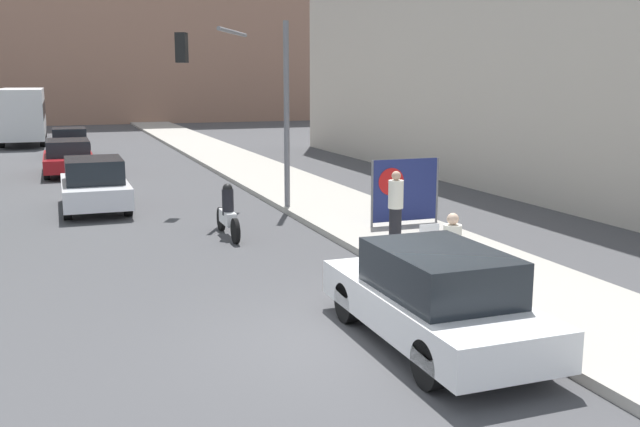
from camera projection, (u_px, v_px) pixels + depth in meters
The scene contains 13 objects.
ground_plane at pixel (348, 341), 10.48m from camera, with size 160.00×160.00×0.00m, color #444447.
sidewalk_curb at pixel (286, 184), 25.58m from camera, with size 3.25×90.00×0.16m, color #A8A399.
building_backdrop_right at pixel (579, 5), 26.55m from camera, with size 10.00×32.00×13.03m.
seated_protester at pixel (453, 244), 13.09m from camera, with size 0.93×0.77×1.22m.
jogger_on_sidewalk at pixel (396, 207), 15.94m from camera, with size 0.34×0.34×1.63m.
protest_banner at pixel (405, 190), 17.95m from camera, with size 1.89×0.06×1.67m.
traffic_light_pole at pixel (245, 82), 20.22m from camera, with size 2.96×2.73×5.24m.
parked_car_curbside at pixel (434, 297), 10.18m from camera, with size 1.75×4.28×1.46m.
car_on_road_nearest at pixel (95, 185), 20.86m from camera, with size 1.83×4.23×1.54m.
car_on_road_midblock at pixel (68, 157), 28.76m from camera, with size 1.89×4.75×1.41m.
car_on_road_distant at pixel (70, 142), 35.54m from camera, with size 1.83×4.15×1.42m.
city_bus_on_road at pixel (23, 112), 43.34m from camera, with size 2.49×11.42×3.23m.
motorcycle_on_road at pixel (228, 214), 17.31m from camera, with size 0.28×2.15×1.33m.
Camera 1 is at (-3.83, -9.18, 3.79)m, focal length 40.00 mm.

